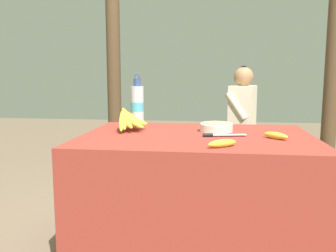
{
  "coord_description": "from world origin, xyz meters",
  "views": [
    {
      "loc": [
        0.09,
        -2.0,
        1.05
      ],
      "look_at": [
        -0.17,
        0.05,
        0.75
      ],
      "focal_mm": 38.0,
      "sensor_mm": 36.0,
      "label": 1
    }
  ],
  "objects_px": {
    "loose_banana_front": "(222,143)",
    "support_post_far": "(334,46)",
    "loose_banana_side": "(276,136)",
    "water_bottle": "(137,105)",
    "banana_bunch_green": "(170,133)",
    "support_post_near": "(113,48)",
    "banana_bunch_ripe": "(129,120)",
    "wooden_bench": "(218,148)",
    "knife": "(219,135)",
    "serving_bowl": "(216,127)",
    "seated_vendor": "(237,119)"
  },
  "relations": [
    {
      "from": "serving_bowl",
      "to": "loose_banana_side",
      "type": "xyz_separation_m",
      "value": [
        0.31,
        -0.22,
        -0.01
      ]
    },
    {
      "from": "loose_banana_front",
      "to": "loose_banana_side",
      "type": "height_order",
      "value": "same"
    },
    {
      "from": "serving_bowl",
      "to": "seated_vendor",
      "type": "bearing_deg",
      "value": 79.81
    },
    {
      "from": "water_bottle",
      "to": "loose_banana_front",
      "type": "distance_m",
      "value": 0.82
    },
    {
      "from": "loose_banana_front",
      "to": "support_post_far",
      "type": "height_order",
      "value": "support_post_far"
    },
    {
      "from": "banana_bunch_ripe",
      "to": "serving_bowl",
      "type": "xyz_separation_m",
      "value": [
        0.53,
        0.04,
        -0.04
      ]
    },
    {
      "from": "banana_bunch_green",
      "to": "support_post_far",
      "type": "distance_m",
      "value": 1.69
    },
    {
      "from": "banana_bunch_green",
      "to": "support_post_near",
      "type": "height_order",
      "value": "support_post_near"
    },
    {
      "from": "loose_banana_side",
      "to": "banana_bunch_green",
      "type": "bearing_deg",
      "value": 118.82
    },
    {
      "from": "water_bottle",
      "to": "serving_bowl",
      "type": "bearing_deg",
      "value": -14.7
    },
    {
      "from": "banana_bunch_ripe",
      "to": "loose_banana_side",
      "type": "distance_m",
      "value": 0.86
    },
    {
      "from": "water_bottle",
      "to": "loose_banana_front",
      "type": "xyz_separation_m",
      "value": [
        0.54,
        -0.61,
        -0.12
      ]
    },
    {
      "from": "loose_banana_front",
      "to": "loose_banana_side",
      "type": "bearing_deg",
      "value": 41.39
    },
    {
      "from": "banana_bunch_green",
      "to": "serving_bowl",
      "type": "bearing_deg",
      "value": -69.33
    },
    {
      "from": "banana_bunch_ripe",
      "to": "knife",
      "type": "relative_size",
      "value": 1.24
    },
    {
      "from": "knife",
      "to": "support_post_far",
      "type": "bearing_deg",
      "value": 42.56
    },
    {
      "from": "loose_banana_front",
      "to": "knife",
      "type": "distance_m",
      "value": 0.29
    },
    {
      "from": "loose_banana_side",
      "to": "seated_vendor",
      "type": "height_order",
      "value": "seated_vendor"
    },
    {
      "from": "banana_bunch_ripe",
      "to": "knife",
      "type": "distance_m",
      "value": 0.56
    },
    {
      "from": "loose_banana_side",
      "to": "serving_bowl",
      "type": "bearing_deg",
      "value": 144.49
    },
    {
      "from": "water_bottle",
      "to": "support_post_near",
      "type": "relative_size",
      "value": 0.13
    },
    {
      "from": "loose_banana_side",
      "to": "water_bottle",
      "type": "bearing_deg",
      "value": 156.6
    },
    {
      "from": "water_bottle",
      "to": "banana_bunch_green",
      "type": "height_order",
      "value": "water_bottle"
    },
    {
      "from": "seated_vendor",
      "to": "support_post_far",
      "type": "xyz_separation_m",
      "value": [
        0.87,
        0.25,
        0.65
      ]
    },
    {
      "from": "banana_bunch_ripe",
      "to": "wooden_bench",
      "type": "bearing_deg",
      "value": 63.94
    },
    {
      "from": "knife",
      "to": "support_post_near",
      "type": "height_order",
      "value": "support_post_near"
    },
    {
      "from": "loose_banana_side",
      "to": "wooden_bench",
      "type": "bearing_deg",
      "value": 102.11
    },
    {
      "from": "seated_vendor",
      "to": "support_post_far",
      "type": "bearing_deg",
      "value": -150.04
    },
    {
      "from": "water_bottle",
      "to": "support_post_far",
      "type": "height_order",
      "value": "support_post_far"
    },
    {
      "from": "serving_bowl",
      "to": "banana_bunch_green",
      "type": "height_order",
      "value": "serving_bowl"
    },
    {
      "from": "banana_bunch_green",
      "to": "support_post_near",
      "type": "bearing_deg",
      "value": 158.75
    },
    {
      "from": "banana_bunch_ripe",
      "to": "wooden_bench",
      "type": "relative_size",
      "value": 0.18
    },
    {
      "from": "knife",
      "to": "loose_banana_side",
      "type": "bearing_deg",
      "value": -19.19
    },
    {
      "from": "banana_bunch_green",
      "to": "seated_vendor",
      "type": "bearing_deg",
      "value": -1.46
    },
    {
      "from": "water_bottle",
      "to": "loose_banana_front",
      "type": "bearing_deg",
      "value": -48.62
    },
    {
      "from": "loose_banana_front",
      "to": "banana_bunch_green",
      "type": "relative_size",
      "value": 0.6
    },
    {
      "from": "banana_bunch_green",
      "to": "support_post_far",
      "type": "xyz_separation_m",
      "value": [
        1.47,
        0.23,
        0.8
      ]
    },
    {
      "from": "loose_banana_side",
      "to": "wooden_bench",
      "type": "height_order",
      "value": "loose_banana_side"
    },
    {
      "from": "banana_bunch_ripe",
      "to": "loose_banana_front",
      "type": "distance_m",
      "value": 0.71
    },
    {
      "from": "wooden_bench",
      "to": "support_post_far",
      "type": "bearing_deg",
      "value": 12.31
    },
    {
      "from": "wooden_bench",
      "to": "banana_bunch_green",
      "type": "relative_size",
      "value": 6.75
    },
    {
      "from": "banana_bunch_ripe",
      "to": "loose_banana_side",
      "type": "height_order",
      "value": "banana_bunch_ripe"
    },
    {
      "from": "wooden_bench",
      "to": "seated_vendor",
      "type": "distance_m",
      "value": 0.32
    },
    {
      "from": "knife",
      "to": "seated_vendor",
      "type": "xyz_separation_m",
      "value": [
        0.18,
        1.27,
        -0.07
      ]
    },
    {
      "from": "banana_bunch_green",
      "to": "support_post_far",
      "type": "relative_size",
      "value": 0.1
    },
    {
      "from": "water_bottle",
      "to": "seated_vendor",
      "type": "bearing_deg",
      "value": 53.14
    },
    {
      "from": "loose_banana_side",
      "to": "banana_bunch_ripe",
      "type": "bearing_deg",
      "value": 167.69
    },
    {
      "from": "serving_bowl",
      "to": "seated_vendor",
      "type": "distance_m",
      "value": 1.1
    },
    {
      "from": "loose_banana_side",
      "to": "banana_bunch_green",
      "type": "relative_size",
      "value": 0.52
    },
    {
      "from": "serving_bowl",
      "to": "water_bottle",
      "type": "distance_m",
      "value": 0.54
    }
  ]
}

